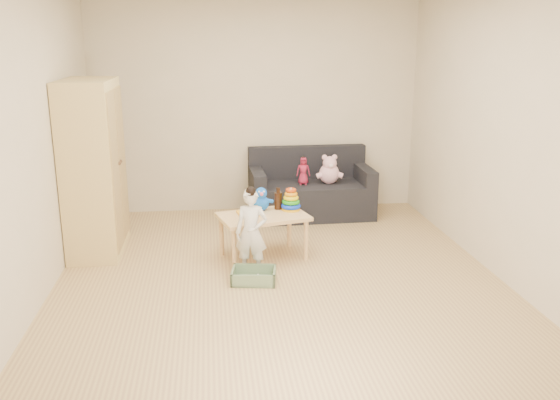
{
  "coord_description": "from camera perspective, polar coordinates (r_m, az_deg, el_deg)",
  "views": [
    {
      "loc": [
        -0.59,
        -5.07,
        2.12
      ],
      "look_at": [
        0.05,
        0.25,
        0.65
      ],
      "focal_mm": 38.0,
      "sensor_mm": 36.0,
      "label": 1
    }
  ],
  "objects": [
    {
      "name": "wooden_figure",
      "position": [
        5.74,
        -2.28,
        -1.06
      ],
      "size": [
        0.05,
        0.04,
        0.12
      ],
      "primitive_type": null,
      "rotation": [
        0.0,
        0.0,
        0.05
      ],
      "color": "brown",
      "rests_on": "play_table"
    },
    {
      "name": "play_table",
      "position": [
        5.87,
        -1.62,
        -3.51
      ],
      "size": [
        0.95,
        0.73,
        0.44
      ],
      "primitive_type": "cube",
      "rotation": [
        0.0,
        0.0,
        0.26
      ],
      "color": "#EFCC83",
      "rests_on": "ground"
    },
    {
      "name": "blue_plush",
      "position": [
        5.93,
        -1.83,
        0.14
      ],
      "size": [
        0.25,
        0.22,
        0.24
      ],
      "primitive_type": null,
      "rotation": [
        0.0,
        0.0,
        0.4
      ],
      "color": "blue",
      "rests_on": "play_table"
    },
    {
      "name": "yellow_book",
      "position": [
        5.83,
        -2.95,
        -1.29
      ],
      "size": [
        0.26,
        0.26,
        0.02
      ],
      "primitive_type": "cube",
      "rotation": [
        0.0,
        0.0,
        0.16
      ],
      "color": "#FFAD1A",
      "rests_on": "play_table"
    },
    {
      "name": "toddler",
      "position": [
        5.41,
        -2.78,
        -3.25
      ],
      "size": [
        0.34,
        0.27,
        0.79
      ],
      "primitive_type": "imported",
      "rotation": [
        0.0,
        0.0,
        -0.27
      ],
      "color": "white",
      "rests_on": "ground"
    },
    {
      "name": "doll",
      "position": [
        7.1,
        2.26,
        2.79
      ],
      "size": [
        0.18,
        0.13,
        0.33
      ],
      "primitive_type": "imported",
      "rotation": [
        0.0,
        0.0,
        -0.13
      ],
      "color": "#AE2040",
      "rests_on": "sofa"
    },
    {
      "name": "storage_bin",
      "position": [
        5.36,
        -2.54,
        -7.27
      ],
      "size": [
        0.43,
        0.35,
        0.12
      ],
      "primitive_type": null,
      "rotation": [
        0.0,
        0.0,
        -0.16
      ],
      "color": "slate",
      "rests_on": "ground"
    },
    {
      "name": "pink_bear",
      "position": [
        7.18,
        4.76,
        2.77
      ],
      "size": [
        0.29,
        0.26,
        0.3
      ],
      "primitive_type": null,
      "rotation": [
        0.0,
        0.0,
        -0.16
      ],
      "color": "#FFBBCF",
      "rests_on": "sofa"
    },
    {
      "name": "ring_stacker",
      "position": [
        5.94,
        1.06,
        -0.14
      ],
      "size": [
        0.2,
        0.2,
        0.23
      ],
      "color": "yellow",
      "rests_on": "play_table"
    },
    {
      "name": "sofa",
      "position": [
        7.26,
        2.99,
        0.05
      ],
      "size": [
        1.49,
        0.77,
        0.41
      ],
      "primitive_type": "cube",
      "rotation": [
        0.0,
        0.0,
        0.02
      ],
      "color": "black",
      "rests_on": "ground"
    },
    {
      "name": "room",
      "position": [
        5.17,
        -0.22,
        6.21
      ],
      "size": [
        4.5,
        4.5,
        4.5
      ],
      "color": "tan",
      "rests_on": "ground"
    },
    {
      "name": "wardrobe",
      "position": [
        6.2,
        -17.51,
        2.98
      ],
      "size": [
        0.48,
        0.96,
        1.74
      ],
      "primitive_type": "cube",
      "color": "#EBD081",
      "rests_on": "ground"
    },
    {
      "name": "brown_bottle",
      "position": [
        5.98,
        -0.18,
        0.0
      ],
      "size": [
        0.08,
        0.08,
        0.22
      ],
      "color": "black",
      "rests_on": "play_table"
    }
  ]
}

